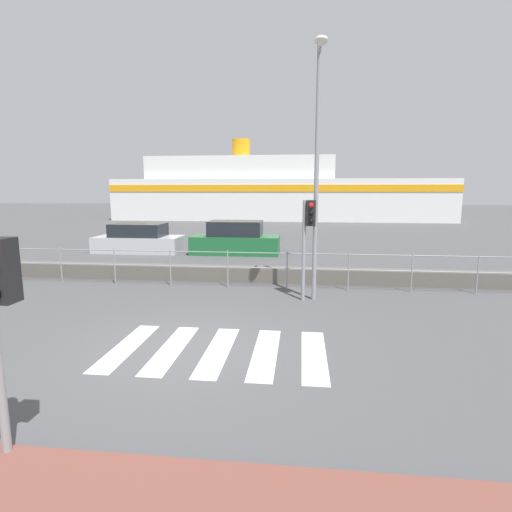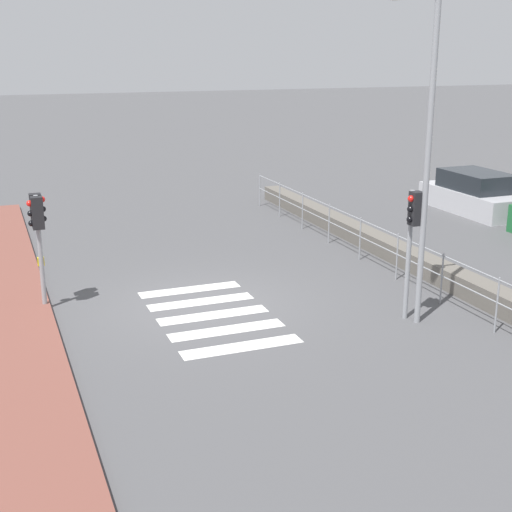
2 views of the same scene
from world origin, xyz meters
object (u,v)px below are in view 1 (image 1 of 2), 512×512
traffic_light_far (308,228)px  streetlamp (317,149)px  parked_car_green (236,240)px  ferry_boat (272,193)px  parked_car_silver (139,240)px

traffic_light_far → streetlamp: 2.04m
streetlamp → parked_car_green: size_ratio=1.59×
ferry_boat → parked_car_silver: (-4.84, -22.84, -2.09)m
streetlamp → ferry_boat: ferry_boat is taller
parked_car_green → streetlamp: bearing=-66.5°
traffic_light_far → parked_car_green: (-3.28, 7.90, -1.35)m
traffic_light_far → streetlamp: size_ratio=0.42×
parked_car_silver → parked_car_green: (4.80, 0.00, 0.07)m
ferry_boat → parked_car_green: (-0.04, -22.84, -2.02)m
traffic_light_far → ferry_boat: bearing=96.0°
parked_car_silver → ferry_boat: bearing=78.0°
traffic_light_far → ferry_boat: (-3.24, 30.74, 0.67)m
parked_car_green → parked_car_silver: bearing=180.0°
parked_car_green → traffic_light_far: bearing=-67.5°
streetlamp → parked_car_silver: size_ratio=1.58×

